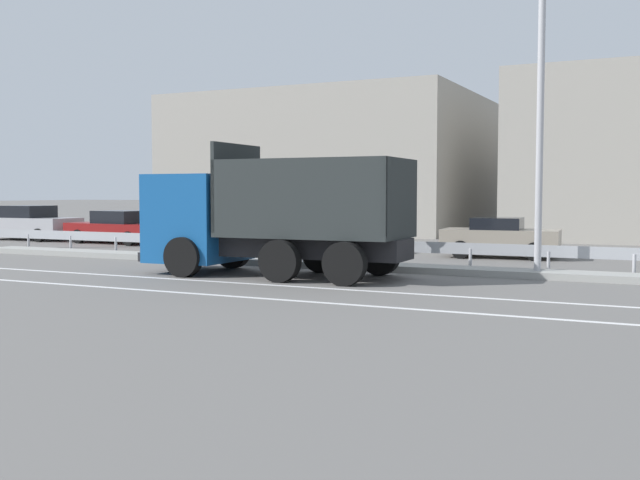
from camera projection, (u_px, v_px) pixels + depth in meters
The scene contains 14 objects.
ground_plane at pixel (365, 276), 19.50m from camera, with size 320.00×320.00×0.00m, color #605E5B.
lane_strip_0 at pixel (242, 283), 18.00m from camera, with size 55.51×0.16×0.01m, color silver.
lane_strip_1 at pixel (193, 293), 16.18m from camera, with size 55.51×0.16×0.01m, color silver.
median_island at pixel (388, 267), 21.00m from camera, with size 30.53×1.10×0.18m, color gray.
median_guardrail at pixel (399, 248), 21.75m from camera, with size 55.51×0.09×0.78m.
dump_truck at pixel (245, 224), 19.94m from camera, with size 7.12×2.94×3.48m.
median_road_sign at pixel (388, 228), 20.93m from camera, with size 0.66×0.16×2.34m.
street_lamp_1 at pixel (539, 81), 18.79m from camera, with size 0.70×2.63×8.89m.
parked_car_0 at pixel (30, 223), 34.52m from camera, with size 4.70×2.03×1.59m.
parked_car_1 at pixel (120, 227), 32.17m from camera, with size 4.96×2.36×1.41m.
parked_car_2 at pixel (229, 231), 29.21m from camera, with size 3.96×2.01×1.36m.
parked_car_3 at pixel (333, 235), 27.12m from camera, with size 4.10×1.96×1.21m.
parked_car_4 at pixel (500, 237), 25.08m from camera, with size 3.95×2.16×1.35m.
background_building_0 at pixel (334, 165), 44.10m from camera, with size 16.50×12.89×7.63m, color gray.
Camera 1 is at (7.38, -17.98, 2.18)m, focal length 42.00 mm.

